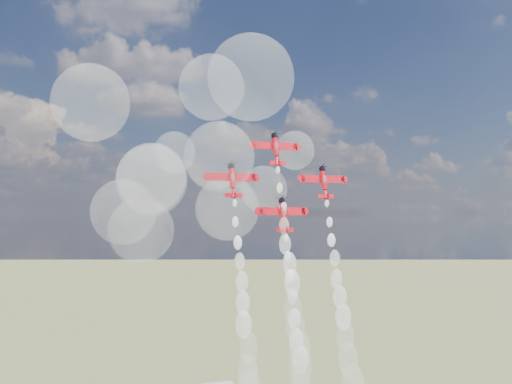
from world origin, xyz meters
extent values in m
cylinder|color=red|center=(-16.41, 17.16, 94.60)|extent=(1.36, 2.69, 5.23)
cylinder|color=black|center=(-16.41, 17.91, 97.22)|extent=(1.55, 1.76, 1.36)
cube|color=red|center=(-16.41, 17.57, 94.79)|extent=(11.86, 0.74, 1.93)
cube|color=white|center=(-19.61, 17.68, 94.76)|extent=(4.66, 0.17, 0.52)
cube|color=white|center=(-13.20, 17.68, 94.76)|extent=(4.66, 0.17, 0.52)
cube|color=red|center=(-16.41, 15.83, 90.44)|extent=(4.28, 0.40, 1.06)
cube|color=red|center=(-16.41, 15.07, 90.45)|extent=(0.14, 1.93, 1.67)
ellipsoid|color=silver|center=(-16.41, 16.62, 94.65)|extent=(1.07, 1.58, 2.58)
cone|color=red|center=(-16.41, 16.13, 91.16)|extent=(1.36, 2.00, 2.80)
cylinder|color=red|center=(-28.35, 14.88, 86.56)|extent=(1.36, 2.69, 5.23)
cylinder|color=black|center=(-28.35, 15.62, 89.18)|extent=(1.55, 1.76, 1.36)
cube|color=red|center=(-28.35, 15.28, 86.75)|extent=(11.86, 0.74, 1.93)
cube|color=white|center=(-31.56, 15.40, 86.72)|extent=(4.66, 0.17, 0.52)
cube|color=white|center=(-25.14, 15.40, 86.72)|extent=(4.66, 0.17, 0.52)
cube|color=red|center=(-28.35, 13.54, 82.39)|extent=(4.28, 0.40, 1.06)
cube|color=red|center=(-28.35, 12.79, 82.41)|extent=(0.14, 1.93, 1.67)
ellipsoid|color=silver|center=(-28.35, 14.34, 86.61)|extent=(1.07, 1.58, 2.58)
cone|color=red|center=(-28.35, 13.85, 83.12)|extent=(1.36, 2.00, 2.80)
cylinder|color=red|center=(-4.46, 14.88, 86.56)|extent=(1.36, 2.69, 5.23)
cylinder|color=black|center=(-4.46, 15.62, 89.18)|extent=(1.55, 1.76, 1.36)
cube|color=red|center=(-4.46, 15.28, 86.75)|extent=(11.86, 0.74, 1.93)
cube|color=white|center=(-7.67, 15.40, 86.72)|extent=(4.66, 0.17, 0.52)
cube|color=white|center=(-1.26, 15.40, 86.72)|extent=(4.66, 0.17, 0.52)
cube|color=red|center=(-4.46, 13.54, 82.39)|extent=(4.28, 0.40, 1.06)
cube|color=red|center=(-4.46, 12.79, 82.41)|extent=(0.14, 1.93, 1.67)
ellipsoid|color=silver|center=(-4.46, 14.34, 86.61)|extent=(1.07, 1.58, 2.58)
cone|color=red|center=(-4.46, 13.85, 83.12)|extent=(1.36, 2.00, 2.80)
cylinder|color=red|center=(-16.41, 12.59, 78.52)|extent=(1.36, 2.69, 5.23)
cylinder|color=black|center=(-16.41, 13.34, 81.14)|extent=(1.55, 1.76, 1.36)
cube|color=red|center=(-16.41, 13.00, 78.71)|extent=(11.86, 0.74, 1.93)
cube|color=white|center=(-19.61, 13.11, 78.68)|extent=(4.66, 0.17, 0.52)
cube|color=white|center=(-13.20, 13.11, 78.68)|extent=(4.66, 0.17, 0.52)
cube|color=red|center=(-16.41, 11.26, 74.35)|extent=(4.28, 0.40, 1.06)
cube|color=red|center=(-16.41, 10.50, 74.37)|extent=(0.14, 1.93, 1.67)
ellipsoid|color=silver|center=(-16.41, 12.05, 78.57)|extent=(1.07, 1.58, 2.58)
cone|color=red|center=(-16.41, 11.56, 75.08)|extent=(1.36, 2.00, 2.80)
sphere|color=white|center=(-16.45, 15.59, 88.68)|extent=(1.03, 1.03, 1.03)
sphere|color=white|center=(-16.58, 14.21, 84.28)|extent=(1.44, 1.44, 1.44)
sphere|color=white|center=(-16.20, 13.16, 79.55)|extent=(1.86, 1.86, 1.86)
sphere|color=white|center=(-16.63, 11.44, 75.31)|extent=(2.28, 2.28, 2.28)
sphere|color=white|center=(-16.71, 10.73, 71.02)|extent=(2.70, 2.70, 2.70)
sphere|color=white|center=(-16.13, 9.39, 66.49)|extent=(3.12, 3.12, 3.12)
sphere|color=white|center=(-16.23, 7.74, 62.30)|extent=(3.53, 3.53, 3.53)
sphere|color=white|center=(-16.80, 6.18, 57.01)|extent=(3.95, 3.95, 3.95)
sphere|color=white|center=(-16.38, 5.80, 52.92)|extent=(4.37, 4.37, 4.37)
sphere|color=white|center=(-16.07, 3.70, 47.96)|extent=(4.79, 4.79, 4.79)
sphere|color=white|center=(-16.34, 3.16, 44.48)|extent=(5.21, 5.21, 5.21)
sphere|color=white|center=(-28.31, 13.07, 80.57)|extent=(1.03, 1.03, 1.03)
sphere|color=white|center=(-28.52, 11.91, 76.27)|extent=(1.44, 1.44, 1.44)
sphere|color=white|center=(-28.33, 10.77, 71.57)|extent=(1.86, 1.86, 1.86)
sphere|color=white|center=(-28.41, 9.19, 67.40)|extent=(2.28, 2.28, 2.28)
sphere|color=white|center=(-28.25, 8.07, 63.06)|extent=(2.70, 2.70, 2.70)
sphere|color=white|center=(-28.42, 6.98, 58.49)|extent=(3.12, 3.12, 3.12)
sphere|color=white|center=(-28.66, 5.78, 54.02)|extent=(3.53, 3.53, 3.53)
sphere|color=white|center=(-27.93, 4.37, 49.21)|extent=(3.95, 3.95, 3.95)
sphere|color=white|center=(-28.69, 2.87, 44.49)|extent=(4.37, 4.37, 4.37)
sphere|color=white|center=(-4.50, 13.11, 80.63)|extent=(1.03, 1.03, 1.03)
sphere|color=white|center=(-4.36, 12.03, 76.10)|extent=(1.44, 1.44, 1.44)
sphere|color=white|center=(-4.68, 10.50, 71.78)|extent=(1.86, 1.86, 1.86)
sphere|color=white|center=(-4.43, 9.25, 67.54)|extent=(2.28, 2.28, 2.28)
sphere|color=white|center=(-4.44, 8.45, 62.74)|extent=(2.70, 2.70, 2.70)
sphere|color=white|center=(-4.51, 6.74, 58.71)|extent=(3.12, 3.12, 3.12)
sphere|color=white|center=(-4.14, 5.75, 54.12)|extent=(3.53, 3.53, 3.53)
sphere|color=white|center=(-4.20, 4.73, 49.84)|extent=(3.95, 3.95, 3.95)
sphere|color=white|center=(-4.73, 2.54, 45.16)|extent=(4.37, 4.37, 4.37)
sphere|color=white|center=(-4.05, 1.24, 39.96)|extent=(4.79, 4.79, 4.79)
sphere|color=white|center=(-16.32, 10.96, 72.59)|extent=(1.03, 1.03, 1.03)
sphere|color=white|center=(-16.47, 9.71, 68.29)|extent=(1.44, 1.44, 1.44)
sphere|color=white|center=(-16.56, 8.37, 63.80)|extent=(1.86, 1.86, 1.86)
sphere|color=white|center=(-16.37, 7.05, 59.48)|extent=(2.28, 2.28, 2.28)
sphere|color=white|center=(-16.67, 5.52, 54.51)|extent=(2.70, 2.70, 2.70)
sphere|color=white|center=(-16.79, 4.19, 50.07)|extent=(3.12, 3.12, 3.12)
sphere|color=white|center=(-16.28, 3.35, 46.03)|extent=(3.53, 3.53, 3.53)
sphere|color=white|center=(-16.69, 2.23, 41.41)|extent=(3.95, 3.95, 3.95)
sphere|color=white|center=(-43.23, 36.88, 86.89)|extent=(18.61, 18.61, 18.61)
sphere|color=white|center=(-46.08, 21.08, 86.59)|extent=(16.25, 16.25, 16.25)
sphere|color=white|center=(-12.91, 34.36, 84.81)|extent=(12.92, 12.92, 12.92)
sphere|color=white|center=(-39.07, 28.59, 93.45)|extent=(10.47, 10.47, 10.47)
sphere|color=white|center=(-21.19, 21.76, 112.30)|extent=(21.91, 21.91, 21.91)
sphere|color=white|center=(-51.27, 30.01, 78.60)|extent=(16.08, 16.08, 16.08)
sphere|color=white|center=(-23.05, 35.36, 79.50)|extent=(17.27, 17.27, 17.27)
sphere|color=white|center=(-59.80, 23.62, 103.77)|extent=(18.00, 18.00, 18.00)
sphere|color=white|center=(-47.45, 27.21, 74.11)|extent=(15.95, 15.95, 15.95)
sphere|color=white|center=(-31.77, 14.04, 91.33)|extent=(16.41, 16.41, 16.41)
sphere|color=white|center=(-32.76, 17.15, 108.01)|extent=(15.67, 15.67, 15.67)
sphere|color=white|center=(-7.86, 24.69, 94.68)|extent=(10.31, 10.31, 10.31)
camera|label=1|loc=(-71.62, -118.24, 78.33)|focal=42.00mm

